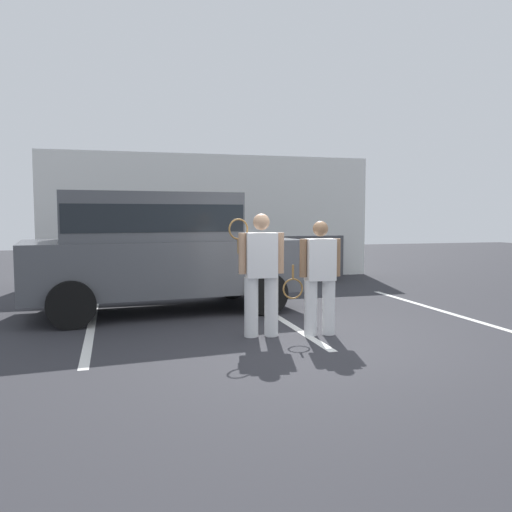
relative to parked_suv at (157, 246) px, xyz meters
The scene contains 9 objects.
ground_plane 3.37m from the parked_suv, 55.61° to the right, with size 40.00×40.00×0.00m, color #2D2D33.
parking_stripe_0 1.92m from the parked_suv, 133.74° to the right, with size 0.12×4.40×0.01m, color silver.
parking_stripe_1 2.46m from the parked_suv, 30.92° to the right, with size 0.12×4.40×0.01m, color silver.
parking_stripe_2 5.06m from the parked_suv, 13.11° to the right, with size 0.12×4.40×0.01m, color silver.
house_frontage 4.73m from the parked_suv, 67.63° to the left, with size 8.62×0.40×3.23m.
parked_suv is the anchor object (origin of this frame).
tennis_player_man 2.60m from the parked_suv, 61.58° to the right, with size 0.76×0.31×1.70m.
tennis_player_woman 3.18m from the parked_suv, 49.75° to the right, with size 0.86×0.27×1.60m.
potted_plant_by_porch 5.54m from the parked_suv, 34.30° to the left, with size 0.58×0.58×0.76m.
Camera 1 is at (-2.52, -6.57, 1.70)m, focal length 36.86 mm.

